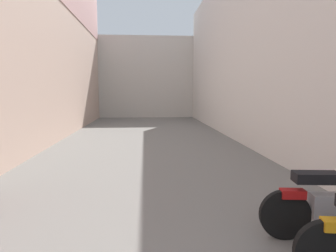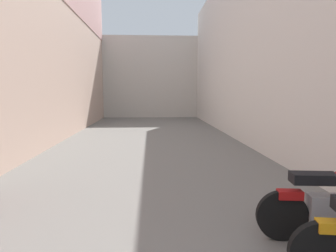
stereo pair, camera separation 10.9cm
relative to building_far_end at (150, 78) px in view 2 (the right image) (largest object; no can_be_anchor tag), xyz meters
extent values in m
plane|color=slate|center=(0.00, -13.63, -2.69)|extent=(37.26, 37.26, 0.00)
cube|color=silver|center=(3.32, -11.63, 0.67)|extent=(0.40, 21.26, 6.74)
cube|color=beige|center=(0.00, 0.00, 0.00)|extent=(9.25, 2.00, 5.39)
cube|color=orange|center=(1.64, -18.66, -2.13)|extent=(0.30, 0.18, 0.10)
cylinder|color=black|center=(1.55, -17.82, -2.39)|extent=(0.61, 0.15, 0.60)
cube|color=#9E9EA3|center=(2.12, -17.88, -2.27)|extent=(0.58, 0.26, 0.28)
cube|color=black|center=(1.90, -17.86, -1.93)|extent=(0.54, 0.28, 0.12)
cube|color=#AD1414|center=(1.63, -17.83, -2.13)|extent=(0.29, 0.17, 0.10)
camera|label=1|loc=(-0.10, -21.13, -0.93)|focal=32.12mm
camera|label=2|loc=(0.01, -21.13, -0.93)|focal=32.12mm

